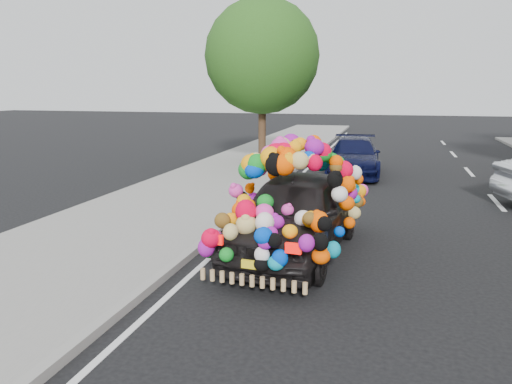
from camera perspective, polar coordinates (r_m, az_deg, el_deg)
ground at (r=9.17m, az=8.79°, el=-6.61°), size 100.00×100.00×0.00m
sidewalk at (r=10.49m, az=-15.27°, el=-4.20°), size 4.00×60.00×0.12m
kerb at (r=9.67m, az=-5.21°, el=-5.14°), size 0.15×60.00×0.13m
tree_near_sidewalk at (r=18.80m, az=0.72°, el=15.24°), size 4.20×4.20×6.13m
plush_art_car at (r=8.73m, az=4.57°, el=-0.26°), size 2.42×4.54×2.07m
navy_sedan at (r=17.31m, az=11.09°, el=4.03°), size 1.96×4.34×1.23m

